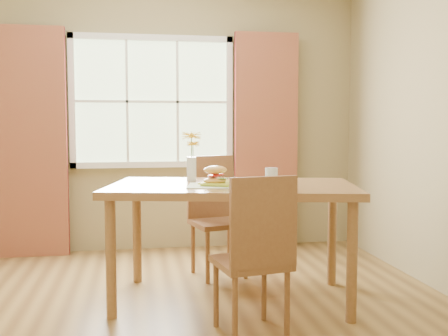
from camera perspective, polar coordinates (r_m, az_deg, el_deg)
room at (r=3.46m, az=-6.83°, el=6.03°), size 4.24×3.84×2.74m
window at (r=5.34m, az=-7.80°, el=7.16°), size 1.62×0.06×1.32m
curtain_left at (r=5.33m, az=-20.18°, el=2.61°), size 0.65×0.08×2.20m
curtain_right at (r=5.40m, az=4.58°, el=2.91°), size 0.65×0.08×2.20m
dining_table at (r=3.76m, az=0.90°, el=-3.11°), size 1.90×1.32×0.84m
chair_near at (r=3.12m, az=3.53°, el=-8.86°), size 0.47×0.47×0.98m
chair_far at (r=4.47m, az=-1.01°, el=-4.54°), size 0.51×0.51×1.00m
placemat at (r=3.63m, az=-0.37°, el=-1.94°), size 0.50×0.41×0.01m
plate at (r=3.65m, az=-0.42°, el=-1.76°), size 0.32×0.32×0.01m
croissant_sandwich at (r=3.62m, az=-0.96°, el=-0.75°), size 0.19×0.14×0.13m
water_glass at (r=3.62m, az=5.18°, el=-1.05°), size 0.09×0.09×0.13m
flower_vase at (r=3.95m, az=-3.54°, el=1.80°), size 0.15×0.15×0.37m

